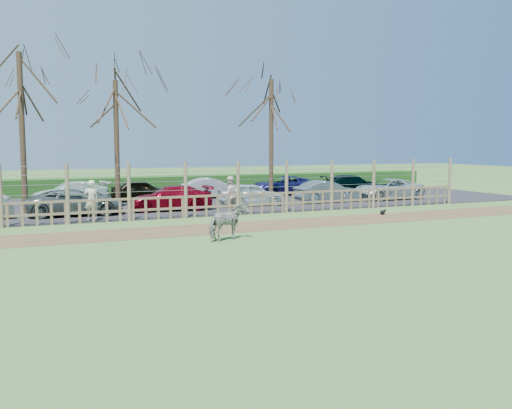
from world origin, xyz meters
name	(u,v)px	position (x,y,z in m)	size (l,w,h in m)	color
ground	(259,248)	(0.00, 0.00, 0.00)	(120.00, 120.00, 0.00)	#699148
dirt_strip	(212,229)	(0.00, 4.50, 0.01)	(34.00, 2.80, 0.01)	brown
asphalt	(152,204)	(0.00, 14.50, 0.02)	(44.00, 13.00, 0.04)	#232326
hedge	(127,185)	(0.00, 21.50, 0.55)	(46.00, 2.00, 1.10)	#1E4716
fence	(186,200)	(0.00, 8.00, 0.80)	(30.16, 0.16, 2.50)	brown
tree_left	(21,93)	(-6.50, 12.50, 5.62)	(4.80, 4.80, 7.88)	#3D2B1E
tree_mid	(116,113)	(-2.00, 13.50, 4.87)	(4.80, 4.80, 6.83)	#3D2B1E
tree_right	(271,110)	(7.00, 14.00, 5.24)	(4.80, 4.80, 7.35)	#3D2B1E
zebra	(229,222)	(-0.36, 1.72, 0.64)	(0.69, 1.51, 1.28)	gray
visitor_a	(91,200)	(-4.00, 8.50, 0.90)	(0.63, 0.41, 1.72)	beige
visitor_b	(229,194)	(2.39, 8.81, 0.90)	(0.84, 0.65, 1.72)	silver
crow	(383,212)	(8.72, 5.43, 0.12)	(0.30, 0.23, 0.25)	black
car_2	(76,202)	(-4.42, 10.66, 0.64)	(1.99, 4.32, 1.20)	#54615D
car_3	(170,198)	(0.03, 10.83, 0.64)	(1.68, 4.13, 1.20)	maroon
car_4	(251,194)	(4.53, 11.23, 0.64)	(1.42, 3.52, 1.20)	silver
car_5	(326,191)	(9.06, 11.17, 0.64)	(1.27, 3.64, 1.20)	slate
car_6	(388,189)	(13.25, 11.18, 0.64)	(1.99, 4.32, 1.20)	#B4C5C2
car_9	(71,192)	(-4.09, 16.16, 0.64)	(1.68, 4.13, 1.20)	silver
car_10	(142,190)	(-0.21, 15.97, 0.64)	(1.42, 3.52, 1.20)	black
car_11	(212,188)	(4.04, 16.11, 0.64)	(1.27, 3.64, 1.20)	#C2B3C4
car_12	(283,185)	(8.93, 16.32, 0.64)	(1.99, 4.32, 1.20)	#161751
car_13	(352,184)	(13.64, 15.61, 0.64)	(1.68, 4.13, 1.20)	black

